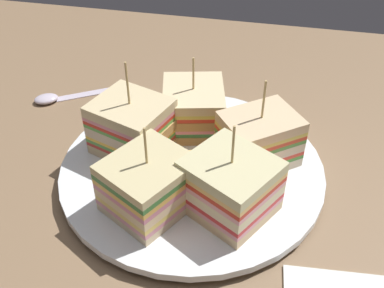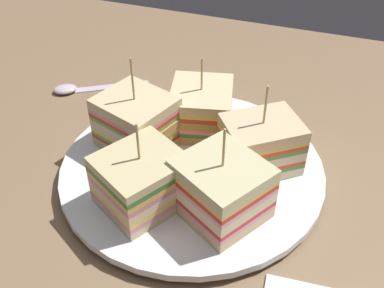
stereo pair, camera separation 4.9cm
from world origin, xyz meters
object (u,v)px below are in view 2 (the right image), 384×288
object	(u,v)px
sandwich_wedge_2	(201,108)
sandwich_wedge_4	(142,180)
sandwich_wedge_0	(221,189)
plate	(192,169)
sandwich_wedge_1	(260,145)
spoon	(79,88)
chip_pile	(200,162)
sandwich_wedge_3	(137,122)

from	to	relation	value
sandwich_wedge_2	sandwich_wedge_4	size ratio (longest dim) A/B	0.90
sandwich_wedge_2	sandwich_wedge_0	bearing A→B (deg)	13.17
plate	sandwich_wedge_1	xyz separation A→B (cm)	(6.85, 2.48, 3.48)
sandwich_wedge_0	sandwich_wedge_2	distance (cm)	14.04
sandwich_wedge_2	sandwich_wedge_4	world-z (taller)	sandwich_wedge_4
sandwich_wedge_2	spoon	distance (cm)	20.31
sandwich_wedge_1	chip_pile	world-z (taller)	sandwich_wedge_1
sandwich_wedge_0	sandwich_wedge_3	world-z (taller)	sandwich_wedge_3
plate	sandwich_wedge_3	distance (cm)	8.16
sandwich_wedge_0	sandwich_wedge_2	xyz separation A→B (cm)	(-6.22, 12.58, -0.39)
sandwich_wedge_2	sandwich_wedge_4	xyz separation A→B (cm)	(-1.43, -13.88, 0.23)
sandwich_wedge_1	sandwich_wedge_3	bearing A→B (deg)	-33.05
chip_pile	spoon	size ratio (longest dim) A/B	0.60
plate	sandwich_wedge_4	size ratio (longest dim) A/B	2.80
sandwich_wedge_1	sandwich_wedge_4	bearing A→B (deg)	6.74
sandwich_wedge_4	plate	bearing A→B (deg)	7.50
sandwich_wedge_2	sandwich_wedge_4	distance (cm)	13.96
sandwich_wedge_4	spoon	distance (cm)	25.85
sandwich_wedge_0	sandwich_wedge_4	xyz separation A→B (cm)	(-7.64, -1.30, -0.16)
sandwich_wedge_3	sandwich_wedge_4	bearing A→B (deg)	-42.93
sandwich_wedge_2	spoon	world-z (taller)	sandwich_wedge_2
sandwich_wedge_3	sandwich_wedge_4	distance (cm)	9.33
spoon	sandwich_wedge_4	bearing A→B (deg)	103.52
sandwich_wedge_2	chip_pile	distance (cm)	7.75
plate	spoon	distance (cm)	23.74
sandwich_wedge_0	spoon	bearing A→B (deg)	-2.03
sandwich_wedge_2	chip_pile	xyz separation A→B (cm)	(2.24, -7.17, -1.90)
plate	sandwich_wedge_2	distance (cm)	7.96
sandwich_wedge_3	sandwich_wedge_0	bearing A→B (deg)	-10.76
sandwich_wedge_0	sandwich_wedge_2	bearing A→B (deg)	-32.73
plate	sandwich_wedge_0	distance (cm)	8.13
chip_pile	spoon	xyz separation A→B (cm)	(-21.76, 11.31, -1.88)
chip_pile	spoon	bearing A→B (deg)	152.54
plate	sandwich_wedge_0	xyz separation A→B (cm)	(4.85, -5.44, 3.61)
sandwich_wedge_1	chip_pile	bearing A→B (deg)	-14.21
sandwich_wedge_1	sandwich_wedge_2	distance (cm)	9.45
sandwich_wedge_3	sandwich_wedge_2	bearing A→B (deg)	63.75
sandwich_wedge_1	sandwich_wedge_0	bearing A→B (deg)	38.87
sandwich_wedge_3	spoon	xyz separation A→B (cm)	(-13.76, 9.76, -4.24)
spoon	sandwich_wedge_2	bearing A→B (deg)	136.44
plate	sandwich_wedge_1	distance (cm)	8.07
sandwich_wedge_0	spoon	xyz separation A→B (cm)	(-25.74, 16.72, -4.17)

